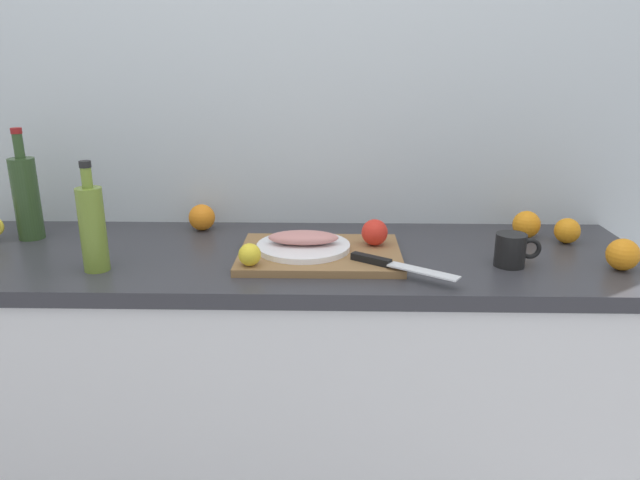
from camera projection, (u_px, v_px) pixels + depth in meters
back_wall at (288, 113)px, 1.85m from camera, size 3.20×0.05×2.50m
kitchen_counter at (284, 394)px, 1.78m from camera, size 2.00×0.60×0.90m
cutting_board at (320, 254)px, 1.59m from camera, size 0.43×0.31×0.02m
white_plate at (303, 247)px, 1.60m from camera, size 0.25×0.25×0.01m
fish_fillet at (303, 238)px, 1.59m from camera, size 0.19×0.08×0.04m
chef_knife at (389, 264)px, 1.47m from camera, size 0.26×0.19×0.02m
lemon_0 at (250, 255)px, 1.47m from camera, size 0.06×0.06×0.06m
tomato_0 at (375, 232)px, 1.63m from camera, size 0.07×0.07×0.07m
olive_oil_bottle at (93, 227)px, 1.47m from camera, size 0.06×0.06×0.28m
wine_bottle at (26, 196)px, 1.73m from camera, size 0.07×0.07×0.33m
coffee_mug_0 at (512, 250)px, 1.52m from camera, size 0.12×0.08×0.09m
orange_0 at (623, 255)px, 1.50m from camera, size 0.08×0.08×0.08m
orange_1 at (526, 224)px, 1.76m from camera, size 0.08×0.08×0.08m
orange_2 at (202, 217)px, 1.84m from camera, size 0.08×0.08×0.08m
orange_3 at (567, 231)px, 1.71m from camera, size 0.07×0.07×0.07m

